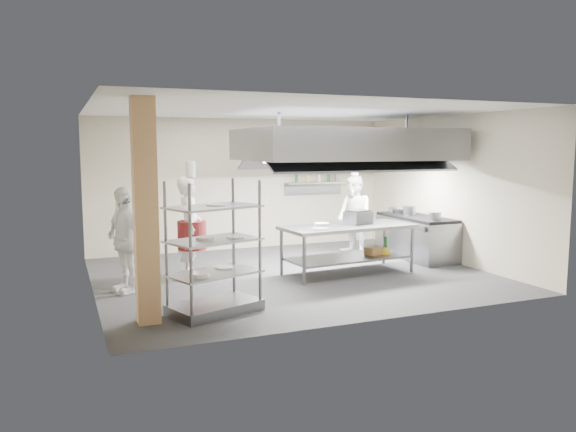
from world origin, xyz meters
name	(u,v)px	position (x,y,z in m)	size (l,w,h in m)	color
floor	(292,275)	(0.00, 0.00, 0.00)	(7.00, 7.00, 0.00)	#2B2B2D
ceiling	(292,111)	(0.00, 0.00, 3.00)	(7.00, 7.00, 0.00)	silver
wall_back	(242,184)	(0.00, 3.00, 1.50)	(7.00, 7.00, 0.00)	#BCB095
wall_left	(89,201)	(-3.50, 0.00, 1.50)	(6.00, 6.00, 0.00)	#BCB095
wall_right	(449,189)	(3.50, 0.00, 1.50)	(6.00, 6.00, 0.00)	#BCB095
column	(145,212)	(-2.90, -1.90, 1.50)	(0.30, 0.30, 3.00)	tan
exhaust_hood	(346,145)	(1.30, 0.40, 2.40)	(4.00, 2.50, 0.60)	gray
hood_strip_a	(304,162)	(0.40, 0.40, 2.08)	(1.60, 0.12, 0.04)	white
hood_strip_b	(385,161)	(2.20, 0.40, 2.08)	(1.60, 0.12, 0.04)	white
wall_shelf	(316,183)	(1.80, 2.84, 1.50)	(1.50, 0.28, 0.04)	gray
island	(348,249)	(1.00, -0.29, 0.46)	(2.49, 1.04, 0.91)	gray
island_worktop	(348,227)	(1.00, -0.29, 0.88)	(2.49, 1.04, 0.06)	gray
island_undershelf	(347,257)	(1.00, -0.29, 0.30)	(2.29, 0.93, 0.04)	slate
pass_rack	(214,247)	(-1.96, -1.80, 0.94)	(1.26, 0.73, 1.89)	slate
cooking_range	(416,238)	(3.08, 0.50, 0.42)	(0.80, 2.00, 0.84)	slate
range_top	(417,217)	(3.08, 0.50, 0.87)	(0.78, 1.96, 0.06)	black
chef_head	(190,227)	(-1.79, 0.49, 0.92)	(0.67, 0.44, 1.83)	white
chef_line	(354,215)	(2.02, 1.31, 0.88)	(0.85, 0.66, 1.76)	silver
chef_plating	(124,240)	(-3.00, -0.15, 0.86)	(1.01, 0.42, 1.73)	silver
griddle	(358,217)	(1.31, -0.12, 1.02)	(0.47, 0.36, 0.23)	gray
wicker_basket	(374,251)	(1.56, -0.31, 0.39)	(0.33, 0.23, 0.14)	olive
stockpot	(409,211)	(3.02, 0.69, 1.00)	(0.29, 0.29, 0.20)	slate
plate_stack	(214,271)	(-1.96, -1.80, 0.60)	(0.28, 0.28, 0.05)	white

